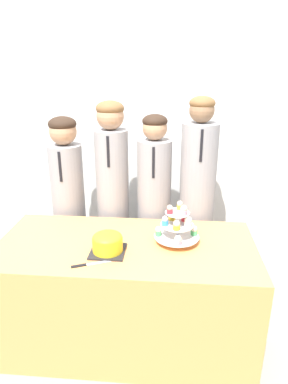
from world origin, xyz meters
The scene contains 10 objects.
ground_plane centered at (0.00, 0.00, 0.00)m, with size 16.00×16.00×0.00m, color gray.
wall_back centered at (0.00, 1.42, 1.35)m, with size 9.00×0.06×2.70m.
table centered at (0.00, 0.38, 0.36)m, with size 1.60×0.75×0.72m.
round_cake centered at (-0.09, 0.27, 0.79)m, with size 0.20×0.20×0.13m.
cake_knife centered at (-0.18, 0.12, 0.72)m, with size 0.26×0.13×0.01m.
cupcake_stand centered at (0.32, 0.43, 0.84)m, with size 0.28×0.28×0.26m.
student_0 centered at (-0.52, 0.93, 0.70)m, with size 0.25×0.26×1.42m.
student_1 centered at (-0.17, 0.93, 0.76)m, with size 0.24×0.25×1.53m.
student_2 centered at (0.14, 0.93, 0.70)m, with size 0.25×0.26×1.44m.
student_3 centered at (0.46, 0.93, 0.76)m, with size 0.26×0.27×1.57m.
Camera 1 is at (0.28, -1.48, 1.76)m, focal length 32.00 mm.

